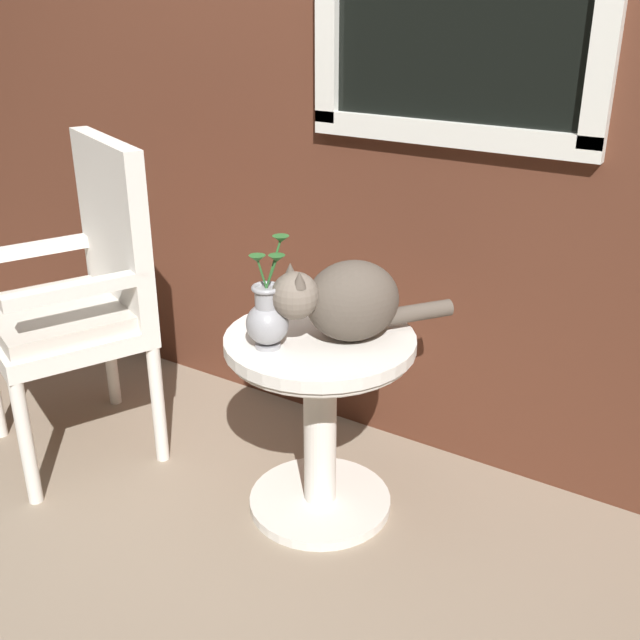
{
  "coord_description": "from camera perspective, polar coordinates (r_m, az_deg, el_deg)",
  "views": [
    {
      "loc": [
        1.27,
        -1.35,
        1.48
      ],
      "look_at": [
        0.22,
        0.29,
        0.63
      ],
      "focal_mm": 42.94,
      "sensor_mm": 36.0,
      "label": 1
    }
  ],
  "objects": [
    {
      "name": "ground_plane",
      "position": [
        2.37,
        -8.55,
        -15.3
      ],
      "size": [
        6.0,
        6.0,
        0.0
      ],
      "primitive_type": "plane",
      "color": "gray"
    },
    {
      "name": "wicker_side_table",
      "position": [
        2.23,
        0.0,
        -5.56
      ],
      "size": [
        0.54,
        0.54,
        0.58
      ],
      "color": "silver",
      "rests_on": "ground_plane"
    },
    {
      "name": "wicker_chair",
      "position": [
        2.61,
        -17.35,
        2.14
      ],
      "size": [
        0.65,
        0.63,
        1.05
      ],
      "color": "silver",
      "rests_on": "ground_plane"
    },
    {
      "name": "back_wall",
      "position": [
        2.49,
        2.45,
        19.7
      ],
      "size": [
        4.0,
        0.07,
        2.6
      ],
      "color": "#562D1E",
      "rests_on": "ground_plane"
    },
    {
      "name": "pewter_vase_with_ivy",
      "position": [
        2.05,
        -3.94,
        0.3
      ],
      "size": [
        0.12,
        0.12,
        0.31
      ],
      "color": "#99999E",
      "rests_on": "wicker_side_table"
    },
    {
      "name": "cat",
      "position": [
        2.09,
        2.01,
        1.48
      ],
      "size": [
        0.37,
        0.46,
        0.23
      ],
      "color": "brown",
      "rests_on": "wicker_side_table"
    }
  ]
}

